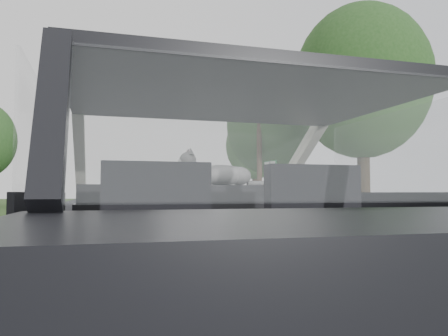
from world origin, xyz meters
TOP-DOWN VIEW (x-y plane):
  - subject_car at (0.00, 0.00)m, footprint 1.80×4.00m
  - dashboard at (0.00, 0.62)m, footprint 1.58×0.45m
  - driver_seat at (-0.40, -0.29)m, footprint 0.50×0.72m
  - passenger_seat at (0.40, -0.29)m, footprint 0.50×0.72m
  - steering_wheel at (-0.40, 0.33)m, footprint 0.36×0.36m
  - cat at (0.20, 0.59)m, footprint 0.59×0.23m
  - guardrail at (4.30, 10.00)m, footprint 0.05×90.00m
  - other_car at (-0.16, 25.77)m, footprint 1.86×4.44m
  - highway_sign at (7.06, 16.63)m, footprint 0.29×0.98m
  - utility_pole at (7.13, 18.25)m, footprint 0.30×0.30m
  - tree_1 at (10.63, 14.46)m, footprint 7.78×7.78m
  - tree_2 at (8.40, 20.07)m, footprint 5.04×5.04m
  - tree_3 at (12.96, 34.89)m, footprint 6.21×6.21m

SIDE VIEW (x-z plane):
  - guardrail at x=4.30m, z-range 0.42..0.74m
  - other_car at x=-0.16m, z-range 0.00..1.44m
  - subject_car at x=0.00m, z-range 0.00..1.45m
  - dashboard at x=0.00m, z-range 0.70..1.00m
  - driver_seat at x=-0.40m, z-range 0.67..1.09m
  - passenger_seat at x=0.40m, z-range 0.67..1.09m
  - steering_wheel at x=-0.40m, z-range 0.90..0.94m
  - cat at x=0.20m, z-range 0.96..1.21m
  - highway_sign at x=7.06m, z-range 0.00..2.45m
  - tree_2 at x=8.40m, z-range 0.00..7.16m
  - tree_3 at x=12.96m, z-range 0.00..8.06m
  - utility_pole at x=7.13m, z-range 0.00..8.22m
  - tree_1 at x=10.63m, z-range 0.00..9.16m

